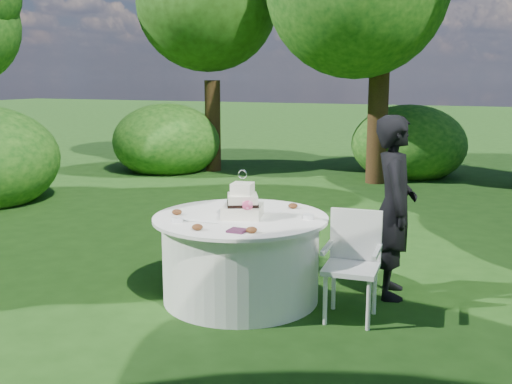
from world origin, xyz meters
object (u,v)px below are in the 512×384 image
Objects in this scene: napkins at (237,231)px; cake at (243,205)px; chair at (353,256)px; guest at (394,207)px; table at (241,257)px.

cake reaches higher than napkins.
cake is 1.06m from chair.
guest reaches higher than table.
napkins is 0.52m from cake.
chair is at bearing 32.06° from napkins.
chair reaches higher than table.
chair is at bearing 2.07° from cake.
guest reaches higher than chair.
chair is at bearing 148.04° from guest.
napkins reaches higher than table.
napkins is 1.54m from guest.
guest is 1.46m from table.
napkins is at bearing 124.27° from guest.
guest reaches higher than cake.
napkins is 1.00m from chair.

